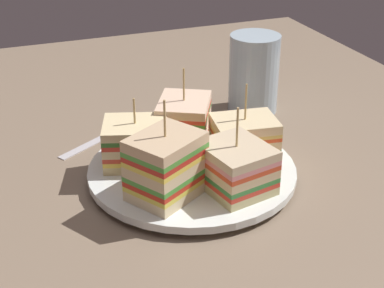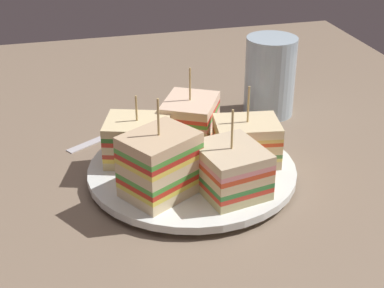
% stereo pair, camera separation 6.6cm
% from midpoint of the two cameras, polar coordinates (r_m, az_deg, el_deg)
% --- Properties ---
extents(ground_plane, '(1.16, 0.91, 0.02)m').
position_cam_midpoint_polar(ground_plane, '(0.69, 2.76, -4.11)').
color(ground_plane, '#826D58').
extents(plate, '(0.24, 0.24, 0.02)m').
position_cam_midpoint_polar(plate, '(0.68, 2.79, -2.78)').
color(plate, white).
rests_on(plate, ground_plane).
extents(sandwich_wedge_0, '(0.08, 0.09, 0.08)m').
position_cam_midpoint_polar(sandwich_wedge_0, '(0.68, -2.47, 0.29)').
color(sandwich_wedge_0, beige).
rests_on(sandwich_wedge_0, plate).
extents(sandwich_wedge_1, '(0.09, 0.09, 0.11)m').
position_cam_midpoint_polar(sandwich_wedge_1, '(0.61, -0.03, -2.11)').
color(sandwich_wedge_1, beige).
rests_on(sandwich_wedge_1, plate).
extents(sandwich_wedge_2, '(0.09, 0.08, 0.10)m').
position_cam_midpoint_polar(sandwich_wedge_2, '(0.63, 6.81, -2.58)').
color(sandwich_wedge_2, '#CEC185').
rests_on(sandwich_wedge_2, plate).
extents(sandwich_wedge_3, '(0.07, 0.08, 0.09)m').
position_cam_midpoint_polar(sandwich_wedge_3, '(0.68, 8.15, 0.05)').
color(sandwich_wedge_3, '#D1B68B').
rests_on(sandwich_wedge_3, plate).
extents(sandwich_wedge_4, '(0.09, 0.09, 0.10)m').
position_cam_midpoint_polar(sandwich_wedge_4, '(0.72, 2.43, 2.16)').
color(sandwich_wedge_4, beige).
rests_on(sandwich_wedge_4, plate).
extents(chip_pile, '(0.07, 0.05, 0.03)m').
position_cam_midpoint_polar(chip_pile, '(0.66, 2.80, -1.91)').
color(chip_pile, '#E1DA72').
rests_on(chip_pile, plate).
extents(spoon, '(0.09, 0.14, 0.01)m').
position_cam_midpoint_polar(spoon, '(0.81, -3.23, 2.06)').
color(spoon, silver).
rests_on(spoon, ground_plane).
extents(drinking_glass, '(0.07, 0.07, 0.11)m').
position_cam_midpoint_polar(drinking_glass, '(0.85, 9.80, 5.98)').
color(drinking_glass, silver).
rests_on(drinking_glass, ground_plane).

